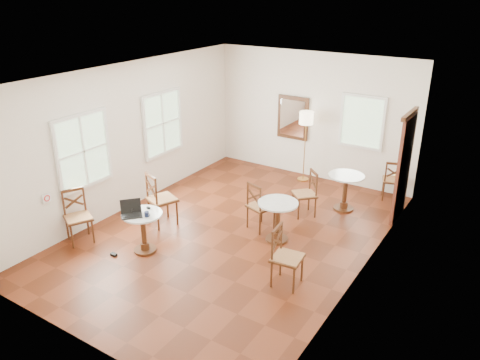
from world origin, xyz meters
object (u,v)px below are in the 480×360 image
(cafe_table_near, at_px, (143,228))
(water_glass, at_px, (132,211))
(laptop, at_px, (131,211))
(mouse, at_px, (148,208))
(chair_mid_a, at_px, (260,206))
(floor_lamp, at_px, (306,123))
(chair_near_b, at_px, (78,217))
(chair_near_a, at_px, (161,199))
(navy_mug, at_px, (147,214))
(power_adapter, at_px, (114,255))
(chair_mid_b, at_px, (286,257))
(chair_back_a, at_px, (393,180))
(cafe_table_mid, at_px, (278,217))
(chair_back_b, at_px, (306,194))
(cafe_table_back, at_px, (345,188))

(cafe_table_near, height_order, water_glass, water_glass)
(cafe_table_near, distance_m, laptop, 0.39)
(mouse, bearing_deg, chair_mid_a, 35.02)
(floor_lamp, distance_m, mouse, 4.46)
(chair_near_b, bearing_deg, cafe_table_near, -47.17)
(cafe_table_near, distance_m, chair_mid_a, 2.23)
(chair_mid_a, bearing_deg, chair_near_a, 45.48)
(chair_mid_a, distance_m, navy_mug, 2.20)
(power_adapter, bearing_deg, cafe_table_near, 50.50)
(chair_near_a, bearing_deg, chair_mid_b, -166.95)
(chair_mid_b, height_order, navy_mug, chair_mid_b)
(navy_mug, bearing_deg, cafe_table_near, 165.64)
(cafe_table_near, bearing_deg, chair_mid_a, 54.29)
(chair_mid_b, distance_m, laptop, 2.76)
(chair_back_a, relative_size, navy_mug, 7.89)
(cafe_table_mid, bearing_deg, water_glass, -138.67)
(chair_near_a, bearing_deg, chair_back_a, -111.83)
(chair_back_b, bearing_deg, power_adapter, -79.23)
(cafe_table_mid, distance_m, floor_lamp, 3.17)
(water_glass, bearing_deg, navy_mug, 11.63)
(cafe_table_near, xyz_separation_m, water_glass, (-0.13, -0.10, 0.33))
(mouse, bearing_deg, navy_mug, -67.10)
(cafe_table_near, bearing_deg, laptop, -133.79)
(cafe_table_near, xyz_separation_m, navy_mug, (0.15, -0.04, 0.33))
(chair_near_a, height_order, water_glass, chair_near_a)
(cafe_table_back, xyz_separation_m, navy_mug, (-2.21, -3.53, 0.31))
(chair_mid_b, height_order, chair_back_a, chair_mid_b)
(chair_near_b, xyz_separation_m, mouse, (1.23, 0.56, 0.27))
(cafe_table_near, distance_m, chair_back_a, 5.47)
(mouse, bearing_deg, power_adapter, -132.28)
(cafe_table_mid, distance_m, chair_near_a, 2.32)
(chair_back_a, height_order, power_adapter, chair_back_a)
(chair_mid_b, xyz_separation_m, navy_mug, (-2.40, -0.50, 0.30))
(chair_near_b, distance_m, water_glass, 1.20)
(cafe_table_near, bearing_deg, chair_near_a, 114.24)
(chair_back_a, distance_m, laptop, 5.66)
(water_glass, bearing_deg, chair_mid_a, 53.14)
(cafe_table_near, xyz_separation_m, power_adapter, (-0.35, -0.42, -0.44))
(laptop, distance_m, power_adapter, 0.87)
(cafe_table_near, distance_m, chair_mid_b, 2.60)
(cafe_table_near, height_order, chair_near_b, chair_near_b)
(chair_near_b, bearing_deg, floor_lamp, 2.22)
(chair_mid_a, xyz_separation_m, water_glass, (-1.43, -1.91, 0.30))
(laptop, height_order, navy_mug, laptop)
(cafe_table_back, height_order, chair_near_b, chair_near_b)
(cafe_table_mid, bearing_deg, chair_mid_b, -56.31)
(laptop, bearing_deg, cafe_table_mid, -6.13)
(chair_mid_b, height_order, laptop, laptop)
(cafe_table_back, height_order, laptop, laptop)
(cafe_table_back, xyz_separation_m, chair_back_a, (0.69, 1.05, -0.03))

